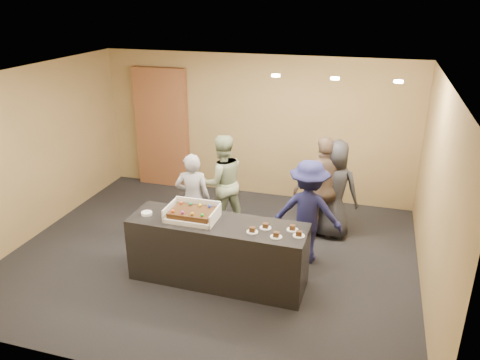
{
  "coord_description": "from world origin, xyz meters",
  "views": [
    {
      "loc": [
        2.17,
        -5.81,
        3.74
      ],
      "look_at": [
        0.44,
        0.0,
        1.28
      ],
      "focal_mm": 35.0,
      "sensor_mm": 36.0,
      "label": 1
    }
  ],
  "objects_px": {
    "serving_counter": "(218,252)",
    "cake_box": "(193,215)",
    "sheet_cake": "(192,212)",
    "plate_stack": "(147,213)",
    "person_brown_extra": "(324,189)",
    "person_server_grey": "(193,199)",
    "storage_cabinet": "(162,128)",
    "person_sage_man": "(222,182)",
    "person_navy_man": "(308,212)",
    "person_dark_suit": "(334,189)"
  },
  "relations": [
    {
      "from": "cake_box",
      "to": "sheet_cake",
      "type": "distance_m",
      "value": 0.06
    },
    {
      "from": "serving_counter",
      "to": "person_server_grey",
      "type": "relative_size",
      "value": 1.62
    },
    {
      "from": "person_sage_man",
      "to": "cake_box",
      "type": "bearing_deg",
      "value": 58.6
    },
    {
      "from": "person_server_grey",
      "to": "person_brown_extra",
      "type": "height_order",
      "value": "person_brown_extra"
    },
    {
      "from": "storage_cabinet",
      "to": "person_server_grey",
      "type": "relative_size",
      "value": 1.62
    },
    {
      "from": "plate_stack",
      "to": "person_navy_man",
      "type": "height_order",
      "value": "person_navy_man"
    },
    {
      "from": "plate_stack",
      "to": "person_sage_man",
      "type": "distance_m",
      "value": 1.7
    },
    {
      "from": "person_server_grey",
      "to": "storage_cabinet",
      "type": "bearing_deg",
      "value": -70.75
    },
    {
      "from": "sheet_cake",
      "to": "plate_stack",
      "type": "relative_size",
      "value": 3.85
    },
    {
      "from": "person_sage_man",
      "to": "person_dark_suit",
      "type": "distance_m",
      "value": 1.81
    },
    {
      "from": "person_navy_man",
      "to": "person_brown_extra",
      "type": "bearing_deg",
      "value": -98.36
    },
    {
      "from": "plate_stack",
      "to": "person_navy_man",
      "type": "bearing_deg",
      "value": 24.93
    },
    {
      "from": "person_sage_man",
      "to": "person_server_grey",
      "type": "bearing_deg",
      "value": 31.0
    },
    {
      "from": "serving_counter",
      "to": "cake_box",
      "type": "height_order",
      "value": "cake_box"
    },
    {
      "from": "person_brown_extra",
      "to": "plate_stack",
      "type": "bearing_deg",
      "value": 10.69
    },
    {
      "from": "serving_counter",
      "to": "person_dark_suit",
      "type": "relative_size",
      "value": 1.48
    },
    {
      "from": "sheet_cake",
      "to": "person_brown_extra",
      "type": "distance_m",
      "value": 2.29
    },
    {
      "from": "cake_box",
      "to": "person_dark_suit",
      "type": "relative_size",
      "value": 0.42
    },
    {
      "from": "person_server_grey",
      "to": "cake_box",
      "type": "bearing_deg",
      "value": 96.34
    },
    {
      "from": "person_sage_man",
      "to": "person_brown_extra",
      "type": "relative_size",
      "value": 0.96
    },
    {
      "from": "person_brown_extra",
      "to": "person_dark_suit",
      "type": "xyz_separation_m",
      "value": [
        0.14,
        0.11,
        -0.04
      ]
    },
    {
      "from": "person_server_grey",
      "to": "person_navy_man",
      "type": "relative_size",
      "value": 0.95
    },
    {
      "from": "sheet_cake",
      "to": "person_sage_man",
      "type": "xyz_separation_m",
      "value": [
        -0.11,
        1.56,
        -0.19
      ]
    },
    {
      "from": "plate_stack",
      "to": "person_dark_suit",
      "type": "height_order",
      "value": "person_dark_suit"
    },
    {
      "from": "person_brown_extra",
      "to": "person_server_grey",
      "type": "bearing_deg",
      "value": -6.49
    },
    {
      "from": "storage_cabinet",
      "to": "person_dark_suit",
      "type": "relative_size",
      "value": 1.48
    },
    {
      "from": "person_dark_suit",
      "to": "sheet_cake",
      "type": "bearing_deg",
      "value": 57.82
    },
    {
      "from": "person_sage_man",
      "to": "person_dark_suit",
      "type": "bearing_deg",
      "value": 151.84
    },
    {
      "from": "storage_cabinet",
      "to": "sheet_cake",
      "type": "xyz_separation_m",
      "value": [
        1.86,
        -3.02,
        -0.2
      ]
    },
    {
      "from": "plate_stack",
      "to": "person_dark_suit",
      "type": "bearing_deg",
      "value": 38.11
    },
    {
      "from": "cake_box",
      "to": "person_sage_man",
      "type": "height_order",
      "value": "person_sage_man"
    },
    {
      "from": "person_sage_man",
      "to": "person_navy_man",
      "type": "xyz_separation_m",
      "value": [
        1.53,
        -0.65,
        -0.03
      ]
    },
    {
      "from": "storage_cabinet",
      "to": "cake_box",
      "type": "xyz_separation_m",
      "value": [
        1.86,
        -3.0,
        -0.25
      ]
    },
    {
      "from": "person_dark_suit",
      "to": "person_server_grey",
      "type": "bearing_deg",
      "value": 33.61
    },
    {
      "from": "cake_box",
      "to": "person_brown_extra",
      "type": "distance_m",
      "value": 2.27
    },
    {
      "from": "storage_cabinet",
      "to": "person_server_grey",
      "type": "xyz_separation_m",
      "value": [
        1.48,
        -2.09,
        -0.46
      ]
    },
    {
      "from": "serving_counter",
      "to": "cake_box",
      "type": "relative_size",
      "value": 3.57
    },
    {
      "from": "storage_cabinet",
      "to": "plate_stack",
      "type": "bearing_deg",
      "value": -68.49
    },
    {
      "from": "cake_box",
      "to": "person_server_grey",
      "type": "xyz_separation_m",
      "value": [
        -0.38,
        0.91,
        -0.21
      ]
    },
    {
      "from": "cake_box",
      "to": "person_brown_extra",
      "type": "height_order",
      "value": "person_brown_extra"
    },
    {
      "from": "plate_stack",
      "to": "person_brown_extra",
      "type": "distance_m",
      "value": 2.8
    },
    {
      "from": "storage_cabinet",
      "to": "person_sage_man",
      "type": "xyz_separation_m",
      "value": [
        1.76,
        -1.47,
        -0.39
      ]
    },
    {
      "from": "storage_cabinet",
      "to": "cake_box",
      "type": "height_order",
      "value": "storage_cabinet"
    },
    {
      "from": "cake_box",
      "to": "person_dark_suit",
      "type": "distance_m",
      "value": 2.44
    },
    {
      "from": "plate_stack",
      "to": "person_dark_suit",
      "type": "xyz_separation_m",
      "value": [
        2.34,
        1.84,
        -0.11
      ]
    },
    {
      "from": "person_server_grey",
      "to": "person_brown_extra",
      "type": "relative_size",
      "value": 0.88
    },
    {
      "from": "storage_cabinet",
      "to": "person_brown_extra",
      "type": "relative_size",
      "value": 1.42
    },
    {
      "from": "cake_box",
      "to": "person_sage_man",
      "type": "distance_m",
      "value": 1.54
    },
    {
      "from": "person_server_grey",
      "to": "sheet_cake",
      "type": "bearing_deg",
      "value": 95.78
    },
    {
      "from": "serving_counter",
      "to": "cake_box",
      "type": "bearing_deg",
      "value": 176.83
    }
  ]
}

